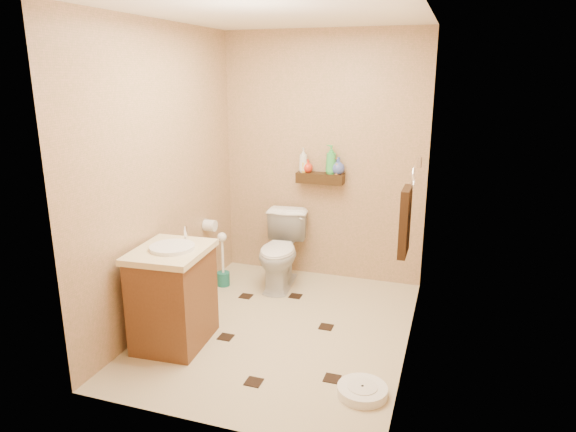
% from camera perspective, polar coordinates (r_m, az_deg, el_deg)
% --- Properties ---
extents(ground, '(2.50, 2.50, 0.00)m').
position_cam_1_polar(ground, '(4.27, -0.79, -12.38)').
color(ground, '#C4B78F').
rests_on(ground, ground).
extents(wall_back, '(2.00, 0.04, 2.40)m').
position_cam_1_polar(wall_back, '(5.03, 3.87, 6.40)').
color(wall_back, tan).
rests_on(wall_back, ground).
extents(wall_front, '(2.00, 0.04, 2.40)m').
position_cam_1_polar(wall_front, '(2.74, -9.51, -1.67)').
color(wall_front, tan).
rests_on(wall_front, ground).
extents(wall_left, '(0.04, 2.50, 2.40)m').
position_cam_1_polar(wall_left, '(4.28, -13.64, 4.37)').
color(wall_left, tan).
rests_on(wall_left, ground).
extents(wall_right, '(0.04, 2.50, 2.40)m').
position_cam_1_polar(wall_right, '(3.65, 14.13, 2.44)').
color(wall_right, tan).
rests_on(wall_right, ground).
extents(ceiling, '(2.00, 2.50, 0.02)m').
position_cam_1_polar(ceiling, '(3.79, -0.94, 21.64)').
color(ceiling, white).
rests_on(ceiling, wall_back).
extents(wall_shelf, '(0.46, 0.14, 0.10)m').
position_cam_1_polar(wall_shelf, '(4.98, 3.60, 4.22)').
color(wall_shelf, '#38240F').
rests_on(wall_shelf, wall_back).
extents(floor_accents, '(1.19, 1.51, 0.01)m').
position_cam_1_polar(floor_accents, '(4.21, -1.00, -12.72)').
color(floor_accents, black).
rests_on(floor_accents, ground).
extents(toilet, '(0.47, 0.73, 0.71)m').
position_cam_1_polar(toilet, '(4.93, -0.80, -3.90)').
color(toilet, white).
rests_on(toilet, ground).
extents(vanity, '(0.55, 0.65, 0.88)m').
position_cam_1_polar(vanity, '(4.00, -12.63, -8.55)').
color(vanity, brown).
rests_on(vanity, ground).
extents(bathroom_scale, '(0.42, 0.42, 0.07)m').
position_cam_1_polar(bathroom_scale, '(3.52, 8.25, -18.64)').
color(bathroom_scale, white).
rests_on(bathroom_scale, ground).
extents(toilet_brush, '(0.12, 0.12, 0.54)m').
position_cam_1_polar(toilet_brush, '(5.03, -7.23, -5.65)').
color(toilet_brush, '#1A685B').
rests_on(toilet_brush, ground).
extents(towel_ring, '(0.12, 0.30, 0.76)m').
position_cam_1_polar(towel_ring, '(3.96, 12.94, -0.27)').
color(towel_ring, silver).
rests_on(towel_ring, wall_right).
extents(toilet_paper, '(0.12, 0.11, 0.12)m').
position_cam_1_polar(toilet_paper, '(4.94, -8.67, -1.04)').
color(toilet_paper, white).
rests_on(toilet_paper, wall_left).
extents(bottle_a, '(0.13, 0.13, 0.24)m').
position_cam_1_polar(bottle_a, '(5.00, 1.73, 6.24)').
color(bottle_a, silver).
rests_on(bottle_a, wall_shelf).
extents(bottle_b, '(0.09, 0.09, 0.15)m').
position_cam_1_polar(bottle_b, '(5.00, 1.82, 5.74)').
color(bottle_b, yellow).
rests_on(bottle_b, wall_shelf).
extents(bottle_c, '(0.13, 0.13, 0.13)m').
position_cam_1_polar(bottle_c, '(5.00, 2.21, 5.60)').
color(bottle_c, red).
rests_on(bottle_c, wall_shelf).
extents(bottle_d, '(0.12, 0.12, 0.28)m').
position_cam_1_polar(bottle_d, '(4.92, 4.82, 6.29)').
color(bottle_d, green).
rests_on(bottle_d, wall_shelf).
extents(bottle_e, '(0.10, 0.10, 0.16)m').
position_cam_1_polar(bottle_e, '(4.92, 5.53, 5.56)').
color(bottle_e, '#DC8849').
rests_on(bottle_e, wall_shelf).
extents(bottle_f, '(0.18, 0.18, 0.16)m').
position_cam_1_polar(bottle_f, '(4.92, 5.60, 5.59)').
color(bottle_f, '#4255A7').
rests_on(bottle_f, wall_shelf).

